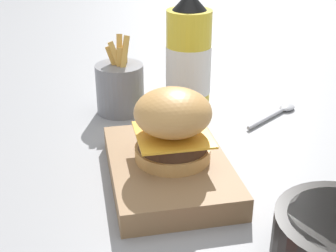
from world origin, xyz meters
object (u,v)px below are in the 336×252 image
serving_board (168,168)px  fries_basket (120,87)px  spoon (280,111)px  burger (172,124)px  ketchup_bottle (188,64)px

serving_board → fries_basket: size_ratio=1.63×
serving_board → spoon: 0.31m
serving_board → spoon: size_ratio=1.86×
burger → spoon: size_ratio=0.82×
serving_board → spoon: bearing=-54.3°
burger → ketchup_bottle: 0.21m
burger → ketchup_bottle: (0.20, -0.07, 0.02)m
fries_basket → ketchup_bottle: bearing=-116.5°
serving_board → fries_basket: bearing=9.1°
serving_board → burger: bearing=-96.0°
ketchup_bottle → fries_basket: (0.06, 0.12, -0.06)m
fries_basket → burger: bearing=-169.6°
fries_basket → spoon: size_ratio=1.14×
burger → ketchup_bottle: size_ratio=0.46×
fries_basket → spoon: 0.31m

